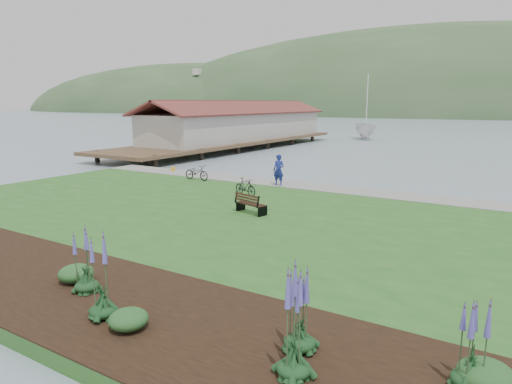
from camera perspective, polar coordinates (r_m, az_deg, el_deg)
ground at (r=20.12m, az=1.55°, el=-3.80°), size 600.00×600.00×0.00m
lawn at (r=18.43m, az=-1.60°, el=-4.55°), size 34.00×20.00×0.40m
shoreline_path at (r=26.08m, az=9.24°, el=0.45°), size 34.00×2.20×0.03m
garden_bed at (r=10.85m, az=-11.47°, el=-15.12°), size 24.00×4.40×0.04m
pier_pavilion at (r=53.46m, az=-2.07°, el=8.39°), size 8.00×36.00×5.40m
park_bench at (r=19.90m, az=-0.80°, el=-1.41°), size 1.61×1.00×0.93m
person at (r=26.48m, az=2.85°, el=3.08°), size 0.80×0.56×2.16m
bicycle_a at (r=28.79m, az=-7.43°, el=2.44°), size 0.74×1.87×0.96m
bicycle_b at (r=23.75m, az=-1.35°, el=0.64°), size 0.82×1.59×0.92m
sailboat at (r=67.55m, az=13.50°, el=6.42°), size 15.11×15.18×28.87m
pannier at (r=32.76m, az=-10.33°, el=2.83°), size 0.24×0.32×0.31m
echium_0 at (r=10.83m, az=-18.72°, el=-10.67°), size 0.62×0.62×2.18m
echium_1 at (r=9.08m, az=5.54°, el=-14.88°), size 0.62×0.62×1.82m
echium_2 at (r=8.25m, az=4.83°, el=-17.12°), size 0.62×0.62×2.20m
echium_3 at (r=8.76m, az=25.46°, el=-17.02°), size 0.62×0.62×1.91m
echium_4 at (r=12.39m, az=-20.57°, el=-8.38°), size 0.62×0.62×2.01m
shrub_0 at (r=13.34m, az=-21.57°, el=-9.43°), size 0.93×0.93×0.46m
shrub_1 at (r=10.42m, az=-15.65°, el=-15.06°), size 0.85×0.85×0.43m
shrub_2 at (r=9.11m, az=26.81°, el=-19.77°), size 0.95×0.95×0.48m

